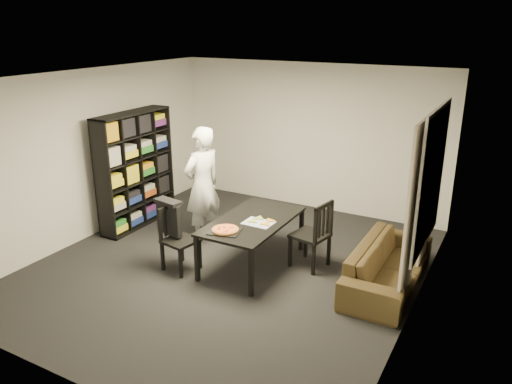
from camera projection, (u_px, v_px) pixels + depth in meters
The scene contains 16 objects.
room at pixel (227, 178), 6.60m from camera, with size 5.01×5.51×2.61m.
window_pane at pixel (432, 179), 5.90m from camera, with size 0.02×1.40×1.60m, color black.
window_frame at pixel (432, 178), 5.91m from camera, with size 0.03×1.52×1.72m, color white.
curtain_left at pixel (412, 219), 5.63m from camera, with size 0.03×0.70×2.25m, color beige.
curtain_right at pixel (430, 193), 6.49m from camera, with size 0.03×0.70×2.25m, color beige.
bookshelf at pixel (135, 170), 8.19m from camera, with size 0.35×1.50×1.90m, color black.
dining_table at pixel (253, 224), 6.88m from camera, with size 0.90×1.63×0.68m.
chair_left at pixel (176, 233), 6.82m from camera, with size 0.49×0.49×0.90m.
chair_right at pixel (316, 231), 6.80m from camera, with size 0.53×0.53×0.97m.
draped_jacket at pixel (169, 216), 6.82m from camera, with size 0.43×0.24×0.50m.
person at pixel (203, 186), 7.53m from camera, with size 0.66×0.43×1.81m, color white.
baking_tray at pixel (225, 231), 6.46m from camera, with size 0.40×0.32×0.01m, color black.
pepperoni_pizza at pixel (225, 230), 6.46m from camera, with size 0.35×0.35×0.03m.
kitchen_towel at pixel (259, 223), 6.74m from camera, with size 0.40×0.30×0.01m, color silver.
pizza_slices at pixel (262, 221), 6.78m from camera, with size 0.37×0.31×0.01m, color gold, non-canonical shape.
sofa at pixel (388, 265), 6.44m from camera, with size 1.93×0.75×0.56m, color #3E3418.
Camera 1 is at (3.35, -5.34, 3.28)m, focal length 35.00 mm.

